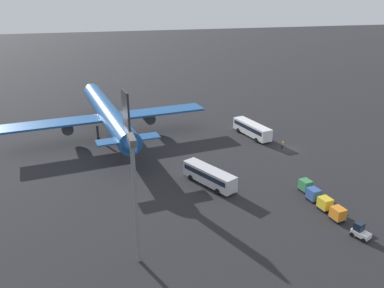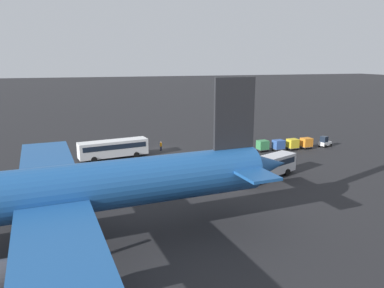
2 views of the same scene
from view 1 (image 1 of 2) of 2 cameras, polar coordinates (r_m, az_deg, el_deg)
ground_plane at (r=82.24m, az=14.33°, el=-0.78°), size 600.00×600.00×0.00m
airplane at (r=87.17m, az=-12.70°, el=4.58°), size 51.37×44.78×15.02m
shuttle_bus_near at (r=87.67m, az=9.13°, el=2.35°), size 12.04×4.73×3.12m
shuttle_bus_far at (r=64.35m, az=2.63°, el=-4.76°), size 11.01×6.81×3.05m
baggage_tug at (r=56.43m, az=24.26°, el=-12.02°), size 2.69×2.28×2.10m
worker_person at (r=82.02m, az=13.62°, el=-0.12°), size 0.38×0.38×1.74m
cargo_cart_orange at (r=58.82m, az=21.34°, el=-9.82°), size 2.17×1.89×2.06m
cargo_cart_yellow at (r=60.79m, az=19.61°, el=-8.49°), size 2.17×1.89×2.06m
cargo_cart_blue at (r=62.85m, az=18.02°, el=-7.24°), size 2.17×1.89×2.06m
cargo_cart_green at (r=65.25m, az=16.90°, el=-6.00°), size 2.17×1.89×2.06m
light_pole at (r=43.22m, az=-8.74°, el=-6.62°), size 2.80×0.70×16.38m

